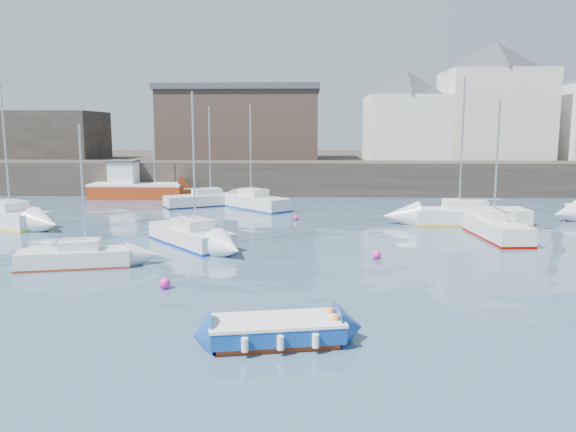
{
  "coord_description": "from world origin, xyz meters",
  "views": [
    {
      "loc": [
        0.99,
        -16.9,
        6.01
      ],
      "look_at": [
        0.0,
        12.0,
        1.5
      ],
      "focal_mm": 35.0,
      "sensor_mm": 36.0,
      "label": 1
    }
  ],
  "objects_px": {
    "sailboat_b": "(190,235)",
    "blue_dinghy": "(276,330)",
    "sailboat_a": "(76,257)",
    "sailboat_f": "(256,202)",
    "buoy_far": "(296,220)",
    "buoy_mid": "(376,259)",
    "sailboat_c": "(497,228)",
    "sailboat_d": "(469,215)",
    "fishing_boat": "(135,186)",
    "sailboat_h": "(204,200)",
    "buoy_near": "(165,289)",
    "sailboat_e": "(5,216)"
  },
  "relations": [
    {
      "from": "buoy_mid",
      "to": "sailboat_f",
      "type": "bearing_deg",
      "value": 113.73
    },
    {
      "from": "sailboat_h",
      "to": "buoy_mid",
      "type": "height_order",
      "value": "sailboat_h"
    },
    {
      "from": "sailboat_b",
      "to": "buoy_near",
      "type": "xyz_separation_m",
      "value": [
        0.7,
        -8.17,
        -0.51
      ]
    },
    {
      "from": "fishing_boat",
      "to": "buoy_mid",
      "type": "bearing_deg",
      "value": -51.09
    },
    {
      "from": "sailboat_b",
      "to": "buoy_mid",
      "type": "height_order",
      "value": "sailboat_b"
    },
    {
      "from": "sailboat_e",
      "to": "buoy_mid",
      "type": "bearing_deg",
      "value": -20.75
    },
    {
      "from": "buoy_mid",
      "to": "sailboat_a",
      "type": "bearing_deg",
      "value": -171.44
    },
    {
      "from": "sailboat_b",
      "to": "sailboat_e",
      "type": "relative_size",
      "value": 0.89
    },
    {
      "from": "sailboat_a",
      "to": "sailboat_f",
      "type": "distance_m",
      "value": 19.3
    },
    {
      "from": "buoy_mid",
      "to": "sailboat_h",
      "type": "bearing_deg",
      "value": 122.67
    },
    {
      "from": "sailboat_e",
      "to": "sailboat_f",
      "type": "xyz_separation_m",
      "value": [
        15.06,
        7.84,
        -0.02
      ]
    },
    {
      "from": "sailboat_f",
      "to": "buoy_far",
      "type": "height_order",
      "value": "sailboat_f"
    },
    {
      "from": "sailboat_d",
      "to": "sailboat_b",
      "type": "bearing_deg",
      "value": -156.82
    },
    {
      "from": "sailboat_b",
      "to": "buoy_far",
      "type": "relative_size",
      "value": 21.83
    },
    {
      "from": "sailboat_b",
      "to": "buoy_near",
      "type": "bearing_deg",
      "value": -85.11
    },
    {
      "from": "fishing_boat",
      "to": "buoy_mid",
      "type": "distance_m",
      "value": 29.23
    },
    {
      "from": "sailboat_b",
      "to": "sailboat_a",
      "type": "bearing_deg",
      "value": -129.2
    },
    {
      "from": "blue_dinghy",
      "to": "sailboat_f",
      "type": "relative_size",
      "value": 0.51
    },
    {
      "from": "sailboat_a",
      "to": "blue_dinghy",
      "type": "bearing_deg",
      "value": -42.74
    },
    {
      "from": "sailboat_f",
      "to": "sailboat_h",
      "type": "bearing_deg",
      "value": 161.12
    },
    {
      "from": "sailboat_d",
      "to": "buoy_near",
      "type": "distance_m",
      "value": 21.88
    },
    {
      "from": "buoy_mid",
      "to": "sailboat_c",
      "type": "bearing_deg",
      "value": 35.61
    },
    {
      "from": "sailboat_b",
      "to": "sailboat_e",
      "type": "height_order",
      "value": "sailboat_e"
    },
    {
      "from": "sailboat_e",
      "to": "sailboat_f",
      "type": "distance_m",
      "value": 16.98
    },
    {
      "from": "sailboat_c",
      "to": "fishing_boat",
      "type": "bearing_deg",
      "value": 145.58
    },
    {
      "from": "sailboat_c",
      "to": "sailboat_f",
      "type": "bearing_deg",
      "value": 142.46
    },
    {
      "from": "sailboat_a",
      "to": "sailboat_h",
      "type": "relative_size",
      "value": 0.81
    },
    {
      "from": "buoy_near",
      "to": "buoy_mid",
      "type": "bearing_deg",
      "value": 31.15
    },
    {
      "from": "sailboat_c",
      "to": "sailboat_d",
      "type": "xyz_separation_m",
      "value": [
        -0.17,
        4.79,
        -0.02
      ]
    },
    {
      "from": "blue_dinghy",
      "to": "sailboat_e",
      "type": "xyz_separation_m",
      "value": [
        -18.1,
        19.0,
        0.17
      ]
    },
    {
      "from": "blue_dinghy",
      "to": "sailboat_a",
      "type": "bearing_deg",
      "value": 137.26
    },
    {
      "from": "fishing_boat",
      "to": "sailboat_c",
      "type": "xyz_separation_m",
      "value": [
        25.59,
        -17.54,
        -0.45
      ]
    },
    {
      "from": "sailboat_a",
      "to": "sailboat_f",
      "type": "xyz_separation_m",
      "value": [
        6.24,
        18.26,
        0.11
      ]
    },
    {
      "from": "blue_dinghy",
      "to": "sailboat_e",
      "type": "height_order",
      "value": "sailboat_e"
    },
    {
      "from": "sailboat_a",
      "to": "sailboat_c",
      "type": "distance_m",
      "value": 21.86
    },
    {
      "from": "sailboat_a",
      "to": "buoy_near",
      "type": "bearing_deg",
      "value": -34.1
    },
    {
      "from": "sailboat_c",
      "to": "buoy_near",
      "type": "height_order",
      "value": "sailboat_c"
    },
    {
      "from": "fishing_boat",
      "to": "buoy_near",
      "type": "distance_m",
      "value": 29.61
    },
    {
      "from": "sailboat_b",
      "to": "blue_dinghy",
      "type": "bearing_deg",
      "value": -68.84
    },
    {
      "from": "blue_dinghy",
      "to": "fishing_boat",
      "type": "distance_m",
      "value": 36.24
    },
    {
      "from": "sailboat_f",
      "to": "fishing_boat",
      "type": "bearing_deg",
      "value": 149.96
    },
    {
      "from": "sailboat_c",
      "to": "sailboat_h",
      "type": "relative_size",
      "value": 0.98
    },
    {
      "from": "blue_dinghy",
      "to": "sailboat_a",
      "type": "distance_m",
      "value": 12.64
    },
    {
      "from": "sailboat_f",
      "to": "sailboat_h",
      "type": "xyz_separation_m",
      "value": [
        -4.2,
        1.43,
        -0.05
      ]
    },
    {
      "from": "buoy_mid",
      "to": "buoy_far",
      "type": "relative_size",
      "value": 1.14
    },
    {
      "from": "fishing_boat",
      "to": "buoy_far",
      "type": "distance_m",
      "value": 18.5
    },
    {
      "from": "buoy_near",
      "to": "sailboat_h",
      "type": "bearing_deg",
      "value": 96.72
    },
    {
      "from": "buoy_near",
      "to": "sailboat_e",
      "type": "bearing_deg",
      "value": 134.84
    },
    {
      "from": "sailboat_a",
      "to": "buoy_near",
      "type": "height_order",
      "value": "sailboat_a"
    },
    {
      "from": "blue_dinghy",
      "to": "sailboat_e",
      "type": "distance_m",
      "value": 26.24
    }
  ]
}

